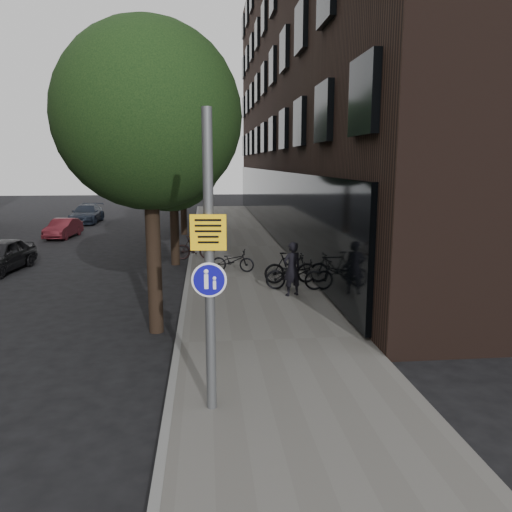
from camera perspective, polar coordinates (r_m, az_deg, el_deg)
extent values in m
plane|color=black|center=(8.93, 3.49, -17.60)|extent=(120.00, 120.00, 0.00)
cube|color=#5D5A56|center=(18.31, -0.76, -2.51)|extent=(4.50, 60.00, 0.12)
cube|color=slate|center=(18.26, -7.81, -2.63)|extent=(0.15, 60.00, 0.13)
cube|color=black|center=(31.70, 13.03, 19.04)|extent=(12.00, 40.00, 18.00)
cylinder|color=black|center=(12.61, -11.54, -1.60)|extent=(0.36, 0.36, 3.20)
sphere|color=black|center=(12.38, -12.20, 15.39)|extent=(4.40, 4.40, 4.40)
sphere|color=black|center=(13.09, -9.87, 10.82)|extent=(2.64, 2.64, 2.64)
cylinder|color=black|center=(20.97, -9.29, 3.31)|extent=(0.36, 0.36, 3.20)
sphere|color=black|center=(20.83, -9.60, 13.45)|extent=(5.00, 5.00, 5.00)
sphere|color=black|center=(21.58, -8.30, 10.73)|extent=(3.00, 3.00, 3.00)
cylinder|color=black|center=(29.91, -8.28, 5.49)|extent=(0.36, 0.36, 3.20)
sphere|color=black|center=(29.81, -8.47, 12.59)|extent=(5.00, 5.00, 5.00)
sphere|color=black|center=(30.58, -7.59, 10.69)|extent=(3.00, 3.00, 3.00)
cylinder|color=#595B5E|center=(8.08, -5.35, -1.07)|extent=(0.16, 0.16, 4.94)
cube|color=yellow|center=(7.98, -5.42, 2.79)|extent=(0.57, 0.09, 0.57)
cylinder|color=#0F0C8C|center=(8.12, -5.32, -2.59)|extent=(0.50, 0.06, 0.51)
cylinder|color=white|center=(8.12, -5.32, -2.59)|extent=(0.57, 0.07, 0.57)
imported|color=black|center=(15.54, 4.13, -1.47)|extent=(0.73, 0.61, 1.70)
imported|color=black|center=(16.34, 4.48, -2.13)|extent=(2.00, 0.97, 1.01)
imported|color=black|center=(17.17, 3.97, -1.35)|extent=(1.82, 0.54, 1.09)
imported|color=black|center=(19.00, -2.67, -0.53)|extent=(1.72, 0.91, 0.86)
imported|color=black|center=(21.55, -7.02, 0.97)|extent=(1.73, 0.59, 1.03)
imported|color=maroon|center=(30.45, -21.18, 2.97)|extent=(1.53, 3.40, 1.09)
imported|color=#19212E|center=(37.47, -18.77, 4.59)|extent=(1.81, 4.44, 1.29)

